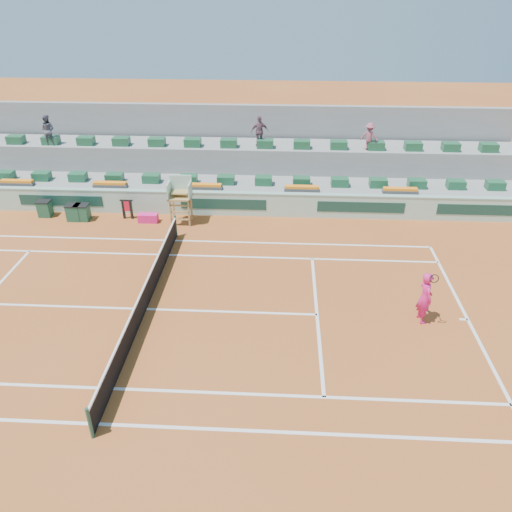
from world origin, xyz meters
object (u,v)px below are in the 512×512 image
object	(u,v)px
player_bag	(148,218)
umpire_chair	(180,194)
tennis_player	(425,297)
drink_cooler_a	(82,212)

from	to	relation	value
player_bag	umpire_chair	world-z (taller)	umpire_chair
umpire_chair	tennis_player	bearing A→B (deg)	-36.88
tennis_player	drink_cooler_a	bearing A→B (deg)	153.58
player_bag	tennis_player	bearing A→B (deg)	-32.37
drink_cooler_a	player_bag	bearing A→B (deg)	-0.78
player_bag	umpire_chair	bearing A→B (deg)	2.88
player_bag	drink_cooler_a	size ratio (longest dim) A/B	1.17
player_bag	umpire_chair	distance (m)	2.18
umpire_chair	tennis_player	size ratio (longest dim) A/B	1.05
player_bag	tennis_player	world-z (taller)	tennis_player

